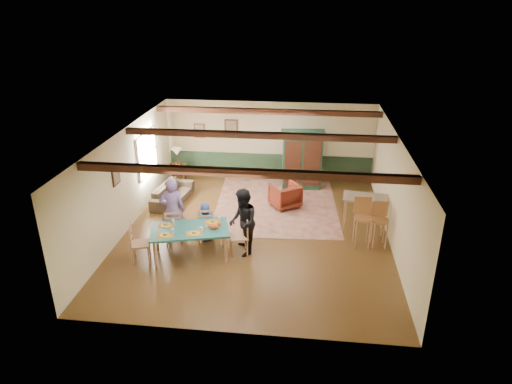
# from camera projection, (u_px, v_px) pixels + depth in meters

# --- Properties ---
(floor) EXTENTS (8.00, 8.00, 0.00)m
(floor) POSITION_uv_depth(u_px,v_px,m) (256.00, 233.00, 12.31)
(floor) COLOR #482D14
(floor) RESTS_ON ground
(wall_back) EXTENTS (7.00, 0.02, 2.70)m
(wall_back) POSITION_uv_depth(u_px,v_px,m) (269.00, 141.00, 15.42)
(wall_back) COLOR beige
(wall_back) RESTS_ON floor
(wall_left) EXTENTS (0.02, 8.00, 2.70)m
(wall_left) POSITION_uv_depth(u_px,v_px,m) (126.00, 181.00, 12.15)
(wall_left) COLOR beige
(wall_left) RESTS_ON floor
(wall_right) EXTENTS (0.02, 8.00, 2.70)m
(wall_right) POSITION_uv_depth(u_px,v_px,m) (395.00, 193.00, 11.41)
(wall_right) COLOR beige
(wall_right) RESTS_ON floor
(ceiling) EXTENTS (7.00, 8.00, 0.02)m
(ceiling) POSITION_uv_depth(u_px,v_px,m) (256.00, 136.00, 11.24)
(ceiling) COLOR silver
(ceiling) RESTS_ON wall_back
(wainscot_back) EXTENTS (6.95, 0.03, 0.90)m
(wainscot_back) POSITION_uv_depth(u_px,v_px,m) (269.00, 167.00, 15.76)
(wainscot_back) COLOR #1A301E
(wainscot_back) RESTS_ON floor
(ceiling_beam_front) EXTENTS (6.95, 0.16, 0.16)m
(ceiling_beam_front) POSITION_uv_depth(u_px,v_px,m) (243.00, 173.00, 9.18)
(ceiling_beam_front) COLOR #33180E
(ceiling_beam_front) RESTS_ON ceiling
(ceiling_beam_mid) EXTENTS (6.95, 0.16, 0.16)m
(ceiling_beam_mid) POSITION_uv_depth(u_px,v_px,m) (258.00, 135.00, 11.64)
(ceiling_beam_mid) COLOR #33180E
(ceiling_beam_mid) RESTS_ON ceiling
(ceiling_beam_back) EXTENTS (6.95, 0.16, 0.16)m
(ceiling_beam_back) POSITION_uv_depth(u_px,v_px,m) (267.00, 111.00, 14.01)
(ceiling_beam_back) COLOR #33180E
(ceiling_beam_back) RESTS_ON ceiling
(window_left) EXTENTS (0.06, 1.60, 1.30)m
(window_left) POSITION_uv_depth(u_px,v_px,m) (147.00, 153.00, 13.61)
(window_left) COLOR white
(window_left) RESTS_ON wall_left
(picture_left_wall) EXTENTS (0.04, 0.42, 0.52)m
(picture_left_wall) POSITION_uv_depth(u_px,v_px,m) (116.00, 175.00, 11.44)
(picture_left_wall) COLOR gray
(picture_left_wall) RESTS_ON wall_left
(picture_back_a) EXTENTS (0.45, 0.04, 0.55)m
(picture_back_a) POSITION_uv_depth(u_px,v_px,m) (231.00, 127.00, 15.35)
(picture_back_a) COLOR gray
(picture_back_a) RESTS_ON wall_back
(picture_back_b) EXTENTS (0.38, 0.04, 0.48)m
(picture_back_b) POSITION_uv_depth(u_px,v_px,m) (199.00, 131.00, 15.53)
(picture_back_b) COLOR gray
(picture_back_b) RESTS_ON wall_back
(dining_table) EXTENTS (2.05, 1.47, 0.77)m
(dining_table) POSITION_uv_depth(u_px,v_px,m) (191.00, 243.00, 11.03)
(dining_table) COLOR #1C5955
(dining_table) RESTS_ON floor
(dining_chair_far_left) EXTENTS (0.53, 0.55, 0.97)m
(dining_chair_far_left) POSITION_uv_depth(u_px,v_px,m) (174.00, 226.00, 11.60)
(dining_chair_far_left) COLOR #AF7A57
(dining_chair_far_left) RESTS_ON floor
(dining_chair_far_right) EXTENTS (0.53, 0.55, 0.97)m
(dining_chair_far_right) POSITION_uv_depth(u_px,v_px,m) (206.00, 224.00, 11.71)
(dining_chair_far_right) COLOR #AF7A57
(dining_chair_far_right) RESTS_ON floor
(dining_chair_end_left) EXTENTS (0.55, 0.53, 0.97)m
(dining_chair_end_left) POSITION_uv_depth(u_px,v_px,m) (140.00, 243.00, 10.83)
(dining_chair_end_left) COLOR #AF7A57
(dining_chair_end_left) RESTS_ON floor
(dining_chair_end_right) EXTENTS (0.55, 0.53, 0.97)m
(dining_chair_end_right) POSITION_uv_depth(u_px,v_px,m) (239.00, 236.00, 11.15)
(dining_chair_end_right) COLOR #AF7A57
(dining_chair_end_right) RESTS_ON floor
(person_man) EXTENTS (0.73, 0.58, 1.77)m
(person_man) POSITION_uv_depth(u_px,v_px,m) (172.00, 211.00, 11.52)
(person_man) COLOR #7E62A8
(person_man) RESTS_ON floor
(person_woman) EXTENTS (0.83, 0.96, 1.69)m
(person_woman) POSITION_uv_depth(u_px,v_px,m) (243.00, 222.00, 11.02)
(person_woman) COLOR black
(person_woman) RESTS_ON floor
(person_child) EXTENTS (0.57, 0.45, 1.03)m
(person_child) POSITION_uv_depth(u_px,v_px,m) (206.00, 222.00, 11.78)
(person_child) COLOR #264699
(person_child) RESTS_ON floor
(cat) EXTENTS (0.39, 0.23, 0.18)m
(cat) POSITION_uv_depth(u_px,v_px,m) (213.00, 226.00, 10.82)
(cat) COLOR #CC5524
(cat) RESTS_ON dining_table
(place_setting_near_left) EXTENTS (0.48, 0.40, 0.11)m
(place_setting_near_left) POSITION_uv_depth(u_px,v_px,m) (165.00, 234.00, 10.54)
(place_setting_near_left) COLOR gold
(place_setting_near_left) RESTS_ON dining_table
(place_setting_near_center) EXTENTS (0.48, 0.40, 0.11)m
(place_setting_near_center) POSITION_uv_depth(u_px,v_px,m) (194.00, 232.00, 10.63)
(place_setting_near_center) COLOR gold
(place_setting_near_center) RESTS_ON dining_table
(place_setting_far_left) EXTENTS (0.48, 0.40, 0.11)m
(place_setting_far_left) POSITION_uv_depth(u_px,v_px,m) (166.00, 224.00, 11.01)
(place_setting_far_left) COLOR gold
(place_setting_far_left) RESTS_ON dining_table
(place_setting_far_right) EXTENTS (0.48, 0.40, 0.11)m
(place_setting_far_right) POSITION_uv_depth(u_px,v_px,m) (212.00, 220.00, 11.16)
(place_setting_far_right) COLOR gold
(place_setting_far_right) RESTS_ON dining_table
(area_rug) EXTENTS (3.88, 4.51, 0.01)m
(area_rug) POSITION_uv_depth(u_px,v_px,m) (276.00, 204.00, 13.95)
(area_rug) COLOR #C3AC8D
(area_rug) RESTS_ON floor
(armoire) EXTENTS (1.42, 0.68, 1.95)m
(armoire) POSITION_uv_depth(u_px,v_px,m) (302.00, 160.00, 14.80)
(armoire) COLOR #16382A
(armoire) RESTS_ON floor
(armchair) EXTENTS (1.09, 1.09, 0.72)m
(armchair) POSITION_uv_depth(u_px,v_px,m) (285.00, 195.00, 13.70)
(armchair) COLOR #48140E
(armchair) RESTS_ON floor
(sofa) EXTENTS (0.96, 1.95, 0.55)m
(sofa) POSITION_uv_depth(u_px,v_px,m) (173.00, 193.00, 14.06)
(sofa) COLOR #3A2F24
(sofa) RESTS_ON floor
(end_table) EXTENTS (0.58, 0.58, 0.64)m
(end_table) POSITION_uv_depth(u_px,v_px,m) (178.00, 174.00, 15.49)
(end_table) COLOR #33180E
(end_table) RESTS_ON floor
(table_lamp) EXTENTS (0.35, 0.35, 0.58)m
(table_lamp) POSITION_uv_depth(u_px,v_px,m) (177.00, 157.00, 15.24)
(table_lamp) COLOR tan
(table_lamp) RESTS_ON end_table
(counter_table) EXTENTS (1.24, 0.82, 0.96)m
(counter_table) POSITION_uv_depth(u_px,v_px,m) (364.00, 213.00, 12.31)
(counter_table) COLOR gray
(counter_table) RESTS_ON floor
(bar_stool_left) EXTENTS (0.48, 0.52, 1.28)m
(bar_stool_left) POSITION_uv_depth(u_px,v_px,m) (362.00, 223.00, 11.41)
(bar_stool_left) COLOR #A77041
(bar_stool_left) RESTS_ON floor
(bar_stool_right) EXTENTS (0.44, 0.47, 1.17)m
(bar_stool_right) POSITION_uv_depth(u_px,v_px,m) (380.00, 225.00, 11.44)
(bar_stool_right) COLOR #A77041
(bar_stool_right) RESTS_ON floor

